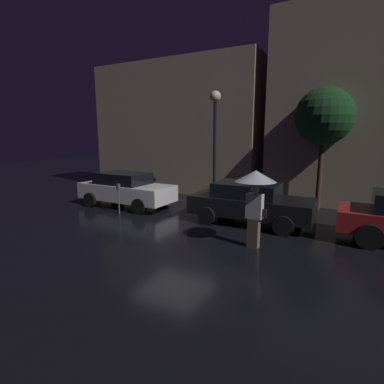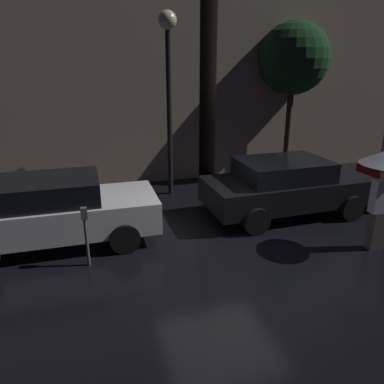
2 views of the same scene
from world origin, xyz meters
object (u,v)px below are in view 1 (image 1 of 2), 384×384
object	(u,v)px
parked_car_white	(126,189)
street_lamp_near	(215,122)
parked_car_black	(250,202)
parking_meter	(119,195)
pedestrian_with_umbrella	(255,187)

from	to	relation	value
parked_car_white	street_lamp_near	size ratio (longest dim) A/B	0.86
parked_car_black	parking_meter	bearing A→B (deg)	-166.99
street_lamp_near	parked_car_white	bearing A→B (deg)	-143.03
parking_meter	street_lamp_near	bearing A→B (deg)	54.15
street_lamp_near	pedestrian_with_umbrella	bearing A→B (deg)	-55.19
street_lamp_near	parking_meter	bearing A→B (deg)	-125.85
pedestrian_with_umbrella	parking_meter	bearing A→B (deg)	-5.52
parked_car_white	parked_car_black	xyz separation A→B (m)	(5.56, 0.01, -0.02)
parked_car_white	parked_car_black	bearing A→B (deg)	1.66
pedestrian_with_umbrella	parking_meter	xyz separation A→B (m)	(-5.76, 1.10, -0.95)
parked_car_black	parking_meter	xyz separation A→B (m)	(-4.96, -1.16, -0.00)
parked_car_white	street_lamp_near	bearing A→B (deg)	38.50
parked_car_white	pedestrian_with_umbrella	bearing A→B (deg)	-17.94
pedestrian_with_umbrella	street_lamp_near	xyz separation A→B (m)	(-3.22, 4.63, 1.94)
parked_car_white	street_lamp_near	xyz separation A→B (m)	(3.15, 2.37, 2.87)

